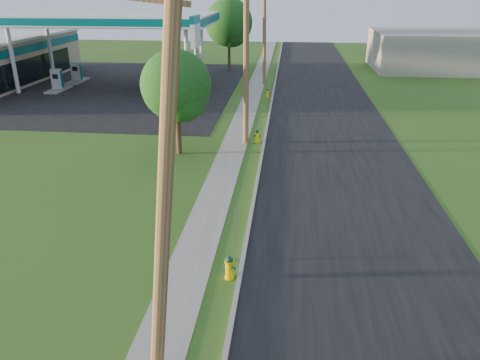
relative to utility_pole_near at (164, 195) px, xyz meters
name	(u,v)px	position (x,y,z in m)	size (l,w,h in m)	color
ground_plane	(208,348)	(0.60, 1.00, -4.80)	(140.00, 140.00, 0.00)	#2C5A17
road	(345,195)	(5.10, 11.00, -4.79)	(8.00, 120.00, 0.02)	black
curb	(255,190)	(1.10, 11.00, -4.73)	(0.15, 120.00, 0.15)	gray
sidewalk	(218,190)	(-0.65, 11.00, -4.79)	(1.50, 120.00, 0.03)	gray
forecourt	(95,87)	(-15.40, 33.00, -4.79)	(26.00, 28.00, 0.02)	black
utility_pole_near	(164,195)	(0.00, 0.00, 0.00)	(1.40, 0.32, 9.48)	brown
utility_pole_mid	(246,58)	(0.00, 18.00, 0.15)	(1.40, 0.32, 9.80)	brown
utility_pole_far	(264,31)	(0.00, 36.00, 0.00)	(1.40, 0.32, 9.50)	brown
sign_post_near	(236,235)	(0.85, 5.20, -3.80)	(0.05, 0.04, 2.00)	gray
sign_post_mid	(259,132)	(0.85, 17.00, -3.80)	(0.05, 0.04, 2.00)	gray
sign_post_far	(269,88)	(0.85, 29.20, -3.80)	(0.05, 0.04, 2.00)	gray
gas_canopy	(109,20)	(-13.40, 33.00, 1.09)	(18.18, 9.18, 6.40)	silver
fuel_pump_nw	(58,83)	(-17.90, 31.00, -4.08)	(1.20, 3.20, 1.90)	gray
fuel_pump_ne	(157,85)	(-8.90, 31.00, -4.08)	(1.20, 3.20, 1.90)	gray
fuel_pump_sw	(77,75)	(-17.90, 35.00, -4.08)	(1.20, 3.20, 1.90)	gray
fuel_pump_se	(169,76)	(-8.90, 35.00, -4.08)	(1.20, 3.20, 1.90)	gray
price_pylon	(196,38)	(-3.90, 23.50, 0.63)	(0.34, 2.04, 6.85)	gray
distant_building	(439,51)	(18.60, 46.00, -2.80)	(14.00, 10.00, 4.00)	gray
tree_verge	(178,88)	(-3.41, 15.72, -1.14)	(3.75, 3.75, 5.69)	#352615
tree_lot	(230,24)	(-4.02, 42.68, 0.03)	(4.95, 4.95, 7.51)	#352615
hydrant_near	(229,267)	(0.76, 4.16, -4.39)	(0.43, 0.39, 0.84)	#FFC500
hydrant_mid	(257,136)	(0.68, 18.19, -4.41)	(0.42, 0.37, 0.81)	#FFE500
hydrant_far	(268,93)	(0.69, 30.14, -4.42)	(0.41, 0.36, 0.79)	#FFDC06
car_silver	(166,80)	(-8.45, 32.45, -3.98)	(1.95, 4.83, 1.65)	#B2B5BA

